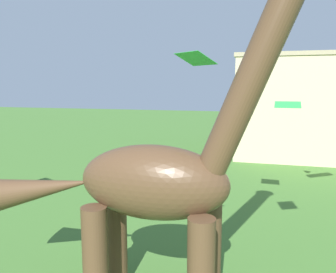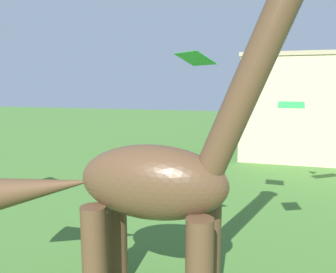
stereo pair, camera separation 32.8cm
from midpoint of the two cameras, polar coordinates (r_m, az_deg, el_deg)
name	(u,v)px [view 2 (the right image)]	position (r m, az deg, el deg)	size (l,w,h in m)	color
dinosaur_sculpture	(151,182)	(14.21, -2.25, -7.61)	(14.73, 3.12, 15.40)	#513823
kite_high_right	(195,59)	(14.36, 5.22, 12.87)	(1.90, 1.83, 0.49)	green
kite_apex	(291,105)	(24.80, 20.33, 5.01)	(1.79, 1.35, 0.40)	green
background_building_block	(320,107)	(50.07, 24.33, 4.61)	(20.55, 14.27, 13.49)	#CCB78E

